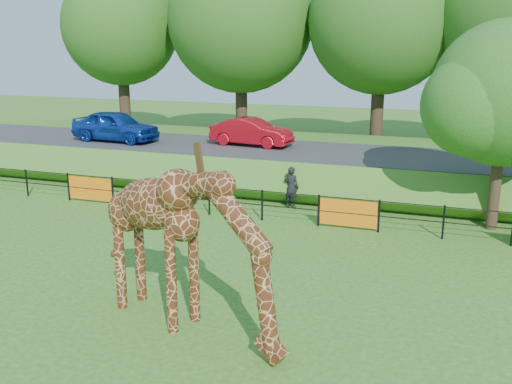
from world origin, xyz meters
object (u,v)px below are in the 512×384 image
giraffe (187,248)px  car_red (251,132)px  visitor (291,187)px  tree_east (508,99)px  car_blue (115,126)px

giraffe → car_red: 14.80m
giraffe → car_red: bearing=124.5°
visitor → tree_east: 7.88m
visitor → giraffe: bearing=99.3°
tree_east → car_blue: bearing=167.2°
car_red → tree_east: (10.28, -4.83, 2.24)m
giraffe → car_red: giraffe is taller
car_blue → car_red: (6.57, 0.99, -0.11)m
car_red → tree_east: bearing=-108.7°
giraffe → tree_east: size_ratio=0.76×
visitor → tree_east: (7.07, -0.19, 3.49)m
car_red → tree_east: tree_east is taller
giraffe → visitor: giraffe is taller
car_red → visitor: size_ratio=2.40×
car_blue → car_red: car_blue is taller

